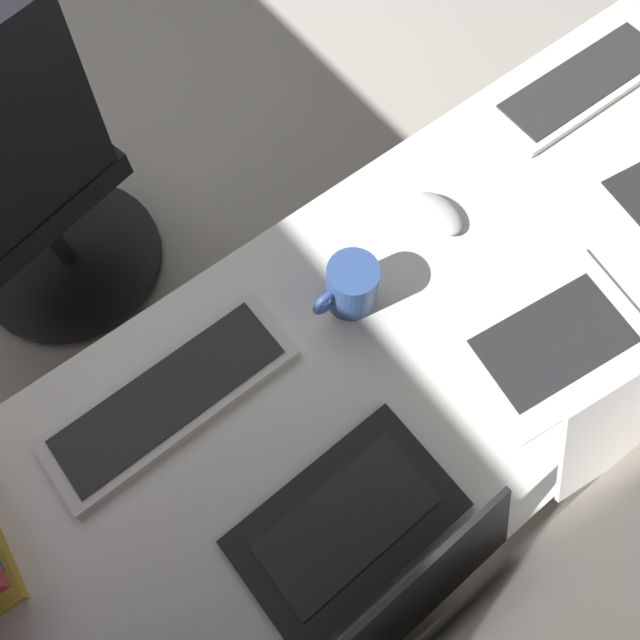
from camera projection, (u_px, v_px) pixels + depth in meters
name	position (u px, v px, depth m)	size (l,w,h in m)	color
floor_plane	(47.00, 47.00, 2.26)	(5.34, 5.34, 0.00)	#B2ADA3
desk	(338.00, 406.00, 1.04)	(2.31, 0.65, 0.73)	white
drawer_pedestal	(257.00, 520.00, 1.27)	(0.40, 0.51, 0.69)	white
laptop_leftmost	(587.00, 366.00, 0.94)	(0.36, 0.36, 0.21)	white
laptop_center	(372.00, 552.00, 0.84)	(0.33, 0.27, 0.20)	black
keyboard_main	(582.00, 83.00, 1.22)	(0.42, 0.15, 0.02)	silver
keyboard_spare	(170.00, 397.00, 0.97)	(0.42, 0.14, 0.02)	silver
mouse_main	(438.00, 214.00, 1.09)	(0.06, 0.10, 0.03)	silver
coffee_mug	(352.00, 285.00, 1.00)	(0.13, 0.09, 0.10)	#335193
office_chair	(25.00, 192.00, 1.46)	(0.56, 0.59, 0.97)	black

